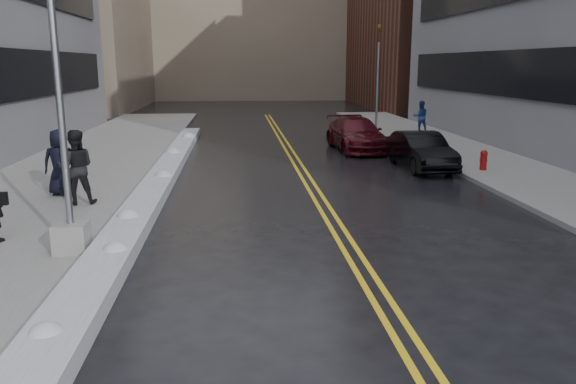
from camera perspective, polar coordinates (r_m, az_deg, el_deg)
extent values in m
plane|color=black|center=(10.13, -5.54, -9.90)|extent=(160.00, 160.00, 0.00)
cube|color=gray|center=(20.57, -21.67, 1.22)|extent=(5.50, 50.00, 0.15)
cube|color=gray|center=(22.05, 21.54, 1.96)|extent=(4.00, 50.00, 0.15)
cube|color=gold|center=(19.86, 1.36, 1.54)|extent=(0.12, 50.00, 0.01)
cube|color=gold|center=(19.89, 2.22, 1.55)|extent=(0.12, 50.00, 0.01)
cube|color=silver|center=(17.92, -13.31, 0.49)|extent=(0.90, 30.00, 0.34)
cube|color=gray|center=(55.81, -22.47, 17.19)|extent=(14.00, 22.00, 18.00)
cube|color=gray|center=(69.73, -3.82, 18.70)|extent=(36.00, 16.00, 22.00)
cube|color=gray|center=(12.34, -21.11, -4.29)|extent=(0.65, 0.65, 0.60)
cylinder|color=gray|center=(11.85, -22.62, 13.57)|extent=(0.14, 0.14, 7.00)
cylinder|color=maroon|center=(21.56, 19.24, 2.93)|extent=(0.24, 0.24, 0.60)
sphere|color=maroon|center=(21.51, 19.30, 3.71)|extent=(0.26, 0.26, 0.26)
cylinder|color=maroon|center=(21.55, 19.25, 3.06)|extent=(0.25, 0.10, 0.10)
cylinder|color=gray|center=(34.40, 9.07, 10.63)|extent=(0.14, 0.14, 5.00)
imported|color=#594C0C|center=(34.42, 9.26, 15.62)|extent=(0.16, 0.20, 1.00)
imported|color=black|center=(16.31, -20.76, 2.37)|extent=(1.13, 0.96, 2.04)
imported|color=black|center=(17.62, -22.16, 2.81)|extent=(0.99, 0.69, 1.93)
imported|color=navy|center=(32.60, 13.31, 7.46)|extent=(0.90, 0.73, 1.75)
imported|color=black|center=(21.87, 13.35, 4.09)|extent=(1.65, 4.29, 1.40)
imported|color=#450B12|center=(26.25, 6.96, 5.85)|extent=(2.35, 5.20, 1.48)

